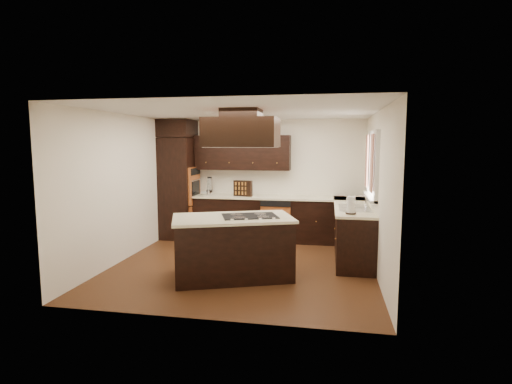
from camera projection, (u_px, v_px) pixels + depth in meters
floor at (244, 265)px, 6.62m from camera, size 4.20×4.20×0.02m
ceiling at (243, 111)px, 6.31m from camera, size 4.20×4.20×0.02m
wall_back at (264, 179)px, 8.52m from camera, size 4.20×0.02×2.50m
wall_front at (203, 212)px, 4.40m from camera, size 4.20×0.02×2.50m
wall_left at (123, 188)px, 6.84m from camera, size 0.02×4.20×2.50m
wall_right at (378, 193)px, 6.08m from camera, size 0.02×4.20×2.50m
oven_column at (179, 188)px, 8.47m from camera, size 0.65×0.75×2.12m
wall_oven_face at (194, 186)px, 8.40m from camera, size 0.05×0.62×0.78m
base_cabinets_back at (263, 219)px, 8.31m from camera, size 2.93×0.60×0.88m
base_cabinets_right at (353, 232)px, 7.12m from camera, size 0.60×2.40×0.88m
countertop_back at (263, 197)px, 8.24m from camera, size 2.93×0.63×0.04m
countertop_right at (352, 206)px, 7.06m from camera, size 0.63×2.40×0.04m
upper_cabinets at (243, 153)px, 8.36m from camera, size 2.00×0.34×0.72m
dishwasher_front at (275, 224)px, 7.98m from camera, size 0.60×0.05×0.72m
window_frame at (373, 165)px, 6.58m from camera, size 0.06×1.32×1.12m
window_pane at (374, 165)px, 6.58m from camera, size 0.00×1.20×1.00m
curtain_left at (372, 163)px, 6.18m from camera, size 0.02×0.34×0.90m
curtain_right at (367, 161)px, 7.00m from camera, size 0.02×0.34×0.90m
sink_rim at (355, 208)px, 6.72m from camera, size 0.52×0.84×0.01m
island at (233, 248)px, 5.97m from camera, size 1.91×1.46×0.88m
island_top at (233, 218)px, 5.92m from camera, size 1.99×1.54×0.04m
cooktop at (250, 216)px, 5.96m from camera, size 0.94×0.78×0.01m
range_hood at (242, 133)px, 5.80m from camera, size 1.05×0.72×0.42m
hood_duct at (242, 113)px, 5.77m from camera, size 0.55×0.50×0.13m
blender_base at (210, 193)px, 8.44m from camera, size 0.15×0.15×0.10m
blender_pitcher at (210, 184)px, 8.42m from camera, size 0.13×0.13×0.26m
spice_rack at (243, 188)px, 8.22m from camera, size 0.40×0.18×0.33m
mixing_bowl at (206, 193)px, 8.49m from camera, size 0.25×0.25×0.06m
soap_bottle at (349, 198)px, 7.31m from camera, size 0.10×0.10×0.17m
paper_towel at (351, 205)px, 6.13m from camera, size 0.15×0.15×0.27m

